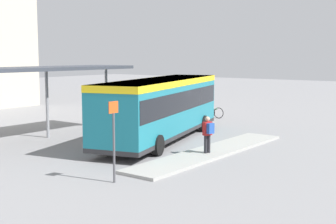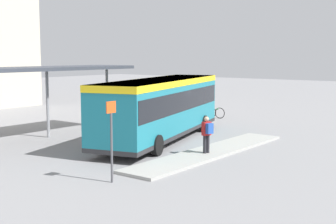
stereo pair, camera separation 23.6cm
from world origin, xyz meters
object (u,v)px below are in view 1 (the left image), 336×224
city_bus (161,105)px  bicycle_orange (194,112)px  bicycle_green (212,112)px  bicycle_blue (204,112)px  pedestrian_waiting (208,132)px  platform_sign (114,138)px

city_bus → bicycle_orange: 9.75m
bicycle_orange → bicycle_green: bearing=-179.1°
city_bus → bicycle_blue: size_ratio=6.71×
city_bus → bicycle_blue: (9.10, 3.20, -1.46)m
pedestrian_waiting → bicycle_orange: (10.51, 7.78, -0.70)m
bicycle_green → bicycle_orange: bearing=-176.1°
pedestrian_waiting → bicycle_blue: bearing=-40.5°
city_bus → bicycle_blue: bearing=3.1°
pedestrian_waiting → platform_sign: bearing=103.5°
city_bus → pedestrian_waiting: size_ratio=7.18×
city_bus → pedestrian_waiting: (-1.71, -3.87, -0.80)m
bicycle_blue → bicycle_orange: 0.77m
city_bus → pedestrian_waiting: 4.30m
pedestrian_waiting → bicycle_orange: size_ratio=1.03×
city_bus → bicycle_blue: city_bus is taller
bicycle_blue → bicycle_orange: (-0.30, 0.71, -0.03)m
pedestrian_waiting → city_bus: bearing=-7.6°
city_bus → bicycle_orange: (8.80, 3.91, -1.50)m
city_bus → pedestrian_waiting: bearing=-130.2°
pedestrian_waiting → bicycle_blue: size_ratio=0.93×
bicycle_blue → pedestrian_waiting: bearing=122.5°
bicycle_green → platform_sign: platform_sign is taller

